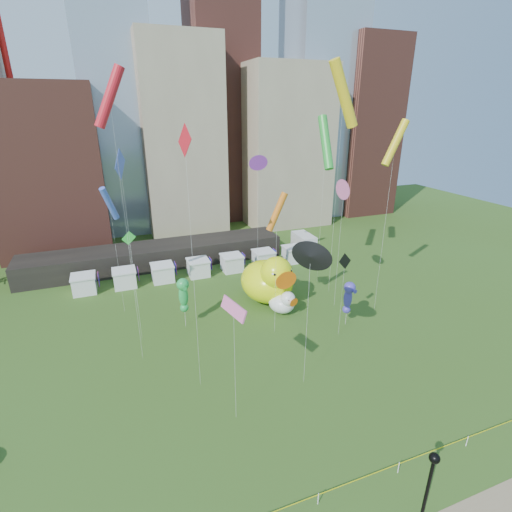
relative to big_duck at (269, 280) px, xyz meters
name	(u,v)px	position (x,y,z in m)	size (l,w,h in m)	color
ground	(318,504)	(-7.27, -25.15, -2.97)	(160.00, 160.00, 0.00)	#37551A
skyline	(168,113)	(-5.02, 35.91, 18.47)	(101.00, 23.00, 68.00)	brown
pavilion	(157,255)	(-11.27, 16.85, -1.37)	(38.00, 6.00, 3.20)	black
vendor_tents	(199,268)	(-6.25, 10.85, -1.86)	(33.24, 2.80, 2.40)	white
caution_tape	(318,496)	(-7.27, -25.15, -2.29)	(50.00, 0.06, 0.90)	white
big_duck	(269,280)	(0.00, 0.00, 0.00)	(6.99, 8.79, 6.47)	#E9FF0D
small_duck	(283,302)	(0.49, -3.13, -1.61)	(3.72, 4.21, 2.96)	white
seahorse_green	(183,292)	(-10.73, -2.17, 1.22)	(1.34, 1.68, 5.83)	silver
seahorse_purple	(349,295)	(5.88, -8.13, 0.70)	(1.34, 1.64, 5.22)	silver
lamppost	(429,482)	(-2.39, -28.35, 0.47)	(0.59, 0.59, 5.62)	black
box_truck	(305,243)	(12.47, 14.05, -1.53)	(2.81, 6.65, 2.81)	silver
kite_0	(185,150)	(-11.42, -11.96, 16.78)	(0.51, 2.23, 21.54)	silver
kite_1	(233,309)	(-9.71, -16.68, 6.56)	(1.06, 2.95, 10.01)	silver
kite_2	(311,257)	(-2.86, -14.87, 8.83)	(1.55, 2.11, 12.99)	silver
kite_3	(326,143)	(8.44, 2.85, 15.51)	(1.39, 3.82, 21.67)	silver
kite_4	(395,143)	(10.87, -6.53, 16.15)	(2.75, 0.89, 21.45)	silver
kite_5	(121,168)	(-15.46, -2.70, 14.51)	(1.04, 2.54, 19.20)	silver
kite_6	(277,212)	(-2.03, -6.57, 10.24)	(2.25, 0.79, 15.11)	silver
kite_7	(258,163)	(1.15, 6.66, 12.98)	(1.90, 0.66, 16.93)	silver
kite_8	(109,97)	(-15.73, -6.32, 20.22)	(2.68, 0.78, 25.49)	silver
kite_9	(344,190)	(7.09, -3.77, 11.17)	(0.50, 2.18, 15.24)	silver
kite_10	(345,263)	(4.08, -9.49, 5.22)	(1.71, 0.48, 9.25)	silver
kite_11	(129,240)	(-15.32, 4.27, 5.57)	(1.58, 0.36, 9.59)	silver
kite_12	(344,94)	(8.54, -0.08, 20.83)	(4.32, 1.58, 27.40)	silver
kite_13	(109,204)	(-16.82, 3.88, 9.97)	(1.93, 2.16, 14.87)	silver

